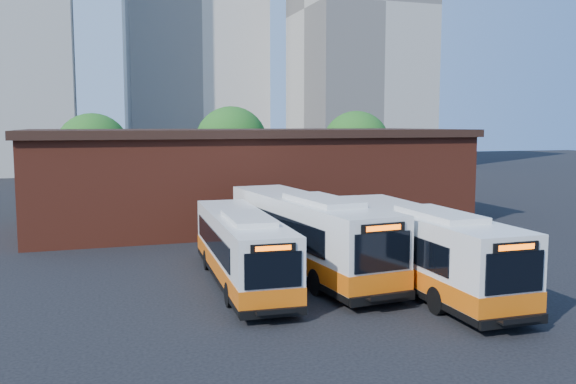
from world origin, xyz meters
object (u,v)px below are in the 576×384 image
object	(u,v)px
bus_midwest	(242,251)
bus_east	(419,251)
bus_mideast	(307,237)
transit_worker	(485,282)

from	to	relation	value
bus_midwest	bus_east	distance (m)	7.38
bus_midwest	bus_mideast	size ratio (longest dim) A/B	0.86
bus_east	transit_worker	size ratio (longest dim) A/B	6.60
transit_worker	bus_mideast	bearing A→B (deg)	9.28
bus_mideast	bus_east	xyz separation A→B (m)	(3.52, -3.92, -0.10)
bus_mideast	bus_east	distance (m)	5.27
bus_east	transit_worker	bearing A→B (deg)	-72.76
bus_mideast	bus_east	bearing A→B (deg)	-53.69
bus_east	transit_worker	xyz separation A→B (m)	(0.96, -3.14, -0.60)
bus_midwest	bus_east	xyz separation A→B (m)	(6.81, -2.83, 0.13)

